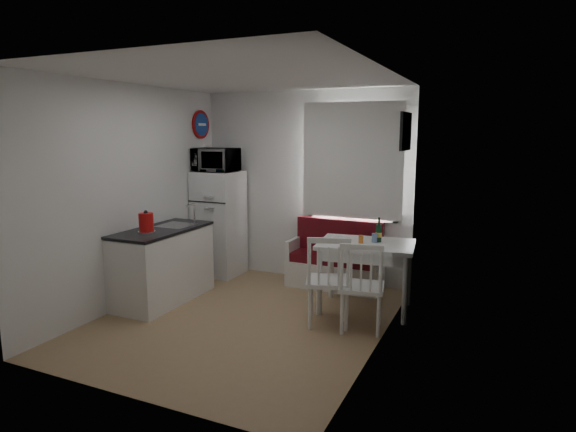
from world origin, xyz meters
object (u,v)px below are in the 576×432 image
(chair_left, at_px, (325,271))
(fridge, at_px, (219,223))
(bench, at_px, (335,265))
(microwave, at_px, (216,160))
(kitchen_counter, at_px, (163,264))
(chair_right, at_px, (359,277))
(kettle, at_px, (146,223))
(dining_table, at_px, (366,250))
(wine_bottle, at_px, (379,230))

(chair_left, xyz_separation_m, fridge, (-2.06, 1.23, 0.14))
(chair_left, bearing_deg, bench, 84.73)
(microwave, bearing_deg, fridge, 90.00)
(kitchen_counter, relative_size, bench, 1.06)
(chair_left, relative_size, chair_right, 1.11)
(kitchen_counter, bearing_deg, kettle, -81.37)
(dining_table, xyz_separation_m, wine_bottle, (0.12, 0.10, 0.23))
(kitchen_counter, xyz_separation_m, chair_left, (2.08, 0.02, 0.16))
(chair_left, height_order, fridge, fridge)
(fridge, xyz_separation_m, kettle, (0.03, -1.57, 0.28))
(bench, height_order, dining_table, bench)
(chair_left, bearing_deg, wine_bottle, 45.26)
(dining_table, height_order, kettle, kettle)
(microwave, distance_m, wine_bottle, 2.57)
(chair_right, xyz_separation_m, microwave, (-2.43, 1.17, 1.07))
(fridge, bearing_deg, dining_table, -13.45)
(fridge, relative_size, kettle, 5.69)
(kitchen_counter, relative_size, fridge, 0.88)
(bench, bearing_deg, dining_table, -48.49)
(fridge, xyz_separation_m, microwave, (0.00, -0.05, 0.91))
(bench, bearing_deg, fridge, -176.39)
(kitchen_counter, relative_size, chair_left, 2.25)
(chair_right, distance_m, microwave, 2.90)
(fridge, relative_size, microwave, 2.53)
(chair_right, height_order, kettle, kettle)
(dining_table, bearing_deg, chair_left, -117.31)
(bench, xyz_separation_m, wine_bottle, (0.70, -0.56, 0.65))
(chair_left, height_order, chair_right, chair_left)
(kitchen_counter, distance_m, kettle, 0.66)
(chair_left, bearing_deg, kettle, 170.20)
(microwave, height_order, wine_bottle, microwave)
(fridge, bearing_deg, bench, 3.61)
(chair_right, bearing_deg, wine_bottle, 78.38)
(chair_right, xyz_separation_m, fridge, (-2.43, 1.22, 0.16))
(microwave, bearing_deg, kettle, -88.87)
(chair_left, bearing_deg, kitchen_counter, 161.09)
(microwave, bearing_deg, wine_bottle, -9.43)
(dining_table, distance_m, microwave, 2.55)
(kitchen_counter, xyz_separation_m, microwave, (0.02, 1.19, 1.21))
(kitchen_counter, xyz_separation_m, bench, (1.75, 1.35, -0.16))
(microwave, bearing_deg, kitchen_counter, -90.94)
(chair_left, distance_m, chair_right, 0.37)
(wine_bottle, bearing_deg, chair_right, -90.00)
(dining_table, height_order, chair_left, chair_left)
(dining_table, relative_size, chair_right, 2.18)
(chair_right, relative_size, wine_bottle, 1.86)
(chair_right, relative_size, microwave, 0.89)
(fridge, bearing_deg, microwave, -90.00)
(dining_table, distance_m, wine_bottle, 0.28)
(chair_right, distance_m, fridge, 2.72)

